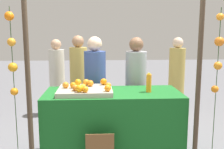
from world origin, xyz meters
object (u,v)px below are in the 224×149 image
Objects in this scene: orange_1 at (90,83)px; orange_0 at (79,89)px; stall_counter at (113,126)px; vendor_right at (136,93)px; juice_bottle at (149,83)px; vendor_left at (95,93)px.

orange_0 is at bearing -110.70° from orange_1.
vendor_right reaches higher than stall_counter.
orange_0 reaches higher than orange_1.
stall_counter is 19.74× the size of orange_0.
vendor_right reaches higher than orange_1.
stall_counter is 7.07× the size of juice_bottle.
juice_bottle is 0.15× the size of vendor_left.
orange_0 is at bearing -165.77° from juice_bottle.
juice_bottle is 0.72m from vendor_right.
vendor_left is (0.06, 0.52, -0.26)m from orange_1.
juice_bottle is at bearing -7.88° from orange_1.
vendor_left reaches higher than vendor_right.
orange_1 is 0.33× the size of juice_bottle.
stall_counter is 0.62m from orange_1.
orange_1 is at bearing 69.30° from orange_0.
stall_counter is at bearing -121.74° from vendor_right.
orange_0 is 0.89m from juice_bottle.
orange_0 is 1.09× the size of orange_1.
vendor_right is at bearing 47.88° from orange_0.
juice_bottle reaches higher than orange_1.
vendor_left is at bearing 78.04° from orange_0.
vendor_left reaches higher than juice_bottle.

